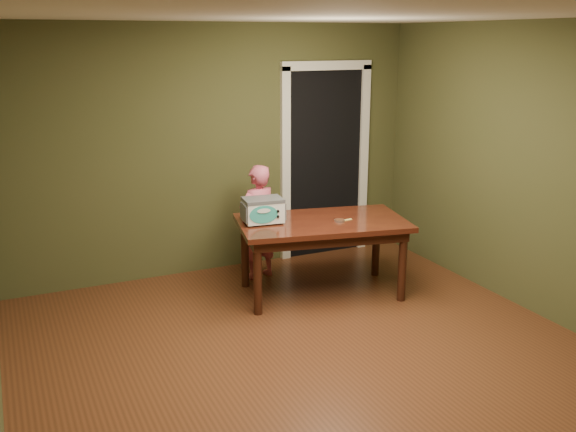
{
  "coord_description": "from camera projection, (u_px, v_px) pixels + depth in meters",
  "views": [
    {
      "loc": [
        -2.1,
        -3.86,
        2.45
      ],
      "look_at": [
        0.15,
        1.0,
        0.95
      ],
      "focal_mm": 40.0,
      "sensor_mm": 36.0,
      "label": 1
    }
  ],
  "objects": [
    {
      "name": "floor",
      "position": [
        325.0,
        370.0,
        4.89
      ],
      "size": [
        5.0,
        5.0,
        0.0
      ],
      "primitive_type": "plane",
      "color": "#5A2E19",
      "rests_on": "ground"
    },
    {
      "name": "room_shell",
      "position": [
        329.0,
        148.0,
        4.43
      ],
      "size": [
        4.52,
        5.02,
        2.61
      ],
      "color": "#424324",
      "rests_on": "ground"
    },
    {
      "name": "doorway",
      "position": [
        313.0,
        159.0,
        7.56
      ],
      "size": [
        1.1,
        0.66,
        2.25
      ],
      "color": "black",
      "rests_on": "ground"
    },
    {
      "name": "dining_table",
      "position": [
        322.0,
        230.0,
        6.19
      ],
      "size": [
        1.75,
        1.21,
        0.75
      ],
      "rotation": [
        0.0,
        0.0,
        -0.2
      ],
      "color": "#37140C",
      "rests_on": "floor"
    },
    {
      "name": "toy_oven",
      "position": [
        263.0,
        210.0,
        6.04
      ],
      "size": [
        0.41,
        0.3,
        0.24
      ],
      "rotation": [
        0.0,
        0.0,
        -0.12
      ],
      "color": "#4C4F54",
      "rests_on": "dining_table"
    },
    {
      "name": "baking_pan",
      "position": [
        340.0,
        220.0,
        6.11
      ],
      "size": [
        0.1,
        0.1,
        0.02
      ],
      "color": "silver",
      "rests_on": "dining_table"
    },
    {
      "name": "spatula",
      "position": [
        344.0,
        220.0,
        6.14
      ],
      "size": [
        0.18,
        0.05,
        0.01
      ],
      "primitive_type": "cube",
      "rotation": [
        0.0,
        0.0,
        0.14
      ],
      "color": "#F6DF6B",
      "rests_on": "dining_table"
    },
    {
      "name": "child",
      "position": [
        258.0,
        222.0,
        6.63
      ],
      "size": [
        0.49,
        0.38,
        1.2
      ],
      "primitive_type": "imported",
      "rotation": [
        0.0,
        0.0,
        3.37
      ],
      "color": "#E05C78",
      "rests_on": "floor"
    }
  ]
}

